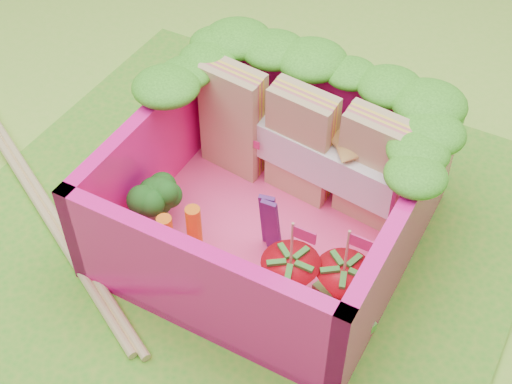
{
  "coord_description": "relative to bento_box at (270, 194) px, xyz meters",
  "views": [
    {
      "loc": [
        1.17,
        -1.93,
        2.61
      ],
      "look_at": [
        0.07,
        0.07,
        0.28
      ],
      "focal_mm": 50.0,
      "sensor_mm": 36.0,
      "label": 1
    }
  ],
  "objects": [
    {
      "name": "carrot_sticks",
      "position": [
        -0.28,
        -0.33,
        -0.1
      ],
      "size": [
        0.15,
        0.17,
        0.26
      ],
      "color": "orange",
      "rests_on": "bento_floor"
    },
    {
      "name": "ground",
      "position": [
        -0.15,
        -0.07,
        -0.31
      ],
      "size": [
        14.0,
        14.0,
        0.0
      ],
      "primitive_type": "plane",
      "color": "#8CD13B",
      "rests_on": "ground"
    },
    {
      "name": "purple_wedges",
      "position": [
        0.07,
        -0.13,
        -0.04
      ],
      "size": [
        0.1,
        0.05,
        0.38
      ],
      "color": "#511C63",
      "rests_on": "bento_floor"
    },
    {
      "name": "strawberry_left",
      "position": [
        0.27,
        -0.33,
        -0.09
      ],
      "size": [
        0.25,
        0.25,
        0.49
      ],
      "color": "red",
      "rests_on": "bento_floor"
    },
    {
      "name": "sandwich_stack",
      "position": [
        0.01,
        0.31,
        0.06
      ],
      "size": [
        1.08,
        0.29,
        0.58
      ],
      "color": "tan",
      "rests_on": "bento_floor"
    },
    {
      "name": "placemat",
      "position": [
        -0.15,
        -0.07,
        -0.29
      ],
      "size": [
        2.6,
        2.6,
        0.03
      ],
      "primitive_type": "cube",
      "color": "#4CAA26",
      "rests_on": "ground"
    },
    {
      "name": "strawberry_right",
      "position": [
        0.47,
        -0.25,
        -0.1
      ],
      "size": [
        0.24,
        0.24,
        0.48
      ],
      "color": "red",
      "rests_on": "bento_floor"
    },
    {
      "name": "broccoli",
      "position": [
        -0.47,
        -0.26,
        -0.03
      ],
      "size": [
        0.34,
        0.34,
        0.27
      ],
      "color": "#5CA04D",
      "rests_on": "bento_floor"
    },
    {
      "name": "bento_floor",
      "position": [
        0.0,
        -0.0,
        -0.25
      ],
      "size": [
        1.3,
        1.3,
        0.05
      ],
      "primitive_type": "cube",
      "color": "#FF4184",
      "rests_on": "placemat"
    },
    {
      "name": "lettuce_ruffle",
      "position": [
        -0.0,
        0.45,
        0.33
      ],
      "size": [
        1.43,
        0.77,
        0.11
      ],
      "color": "#2F7B16",
      "rests_on": "bento_box"
    },
    {
      "name": "bento_box",
      "position": [
        0.0,
        0.0,
        0.0
      ],
      "size": [
        1.3,
        1.3,
        0.55
      ],
      "color": "#FF158E",
      "rests_on": "placemat"
    },
    {
      "name": "chopsticks",
      "position": [
        -1.1,
        -0.36,
        -0.25
      ],
      "size": [
        1.99,
        1.05,
        0.04
      ],
      "color": "#D9BD77",
      "rests_on": "placemat"
    },
    {
      "name": "snap_peas",
      "position": [
        0.5,
        -0.18,
        -0.2
      ],
      "size": [
        0.32,
        0.4,
        0.05
      ],
      "color": "#61C03C",
      "rests_on": "bento_floor"
    }
  ]
}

